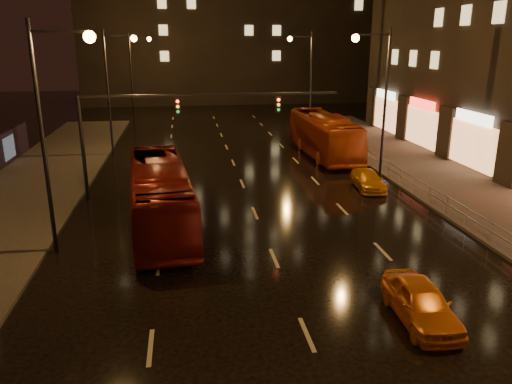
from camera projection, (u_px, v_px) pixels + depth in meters
The scene contains 8 objects.
ground at pixel (246, 192), 31.36m from camera, with size 140.00×140.00×0.00m, color black.
sidewalk_right at pixel (491, 206), 28.46m from camera, with size 7.00×70.00×0.15m, color #38332D.
traffic_signal at pixel (160, 119), 29.28m from camera, with size 15.31×0.32×6.20m.
railing_right at pixel (414, 181), 30.60m from camera, with size 0.05×56.00×1.00m.
bus_red at pixel (160, 195), 25.23m from camera, with size 2.76×11.79×3.29m, color #63120E.
bus_curb at pixel (324, 135), 40.94m from camera, with size 2.87×12.29×3.42m, color #AE3E11.
taxi_near at pixel (421, 302), 16.82m from camera, with size 1.64×4.07×1.39m, color orange.
taxi_far at pixel (368, 180), 32.00m from camera, with size 1.61×3.97×1.15m, color orange.
Camera 1 is at (-3.67, -9.77, 9.17)m, focal length 35.00 mm.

